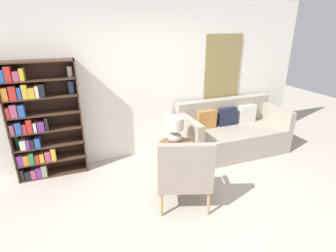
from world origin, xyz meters
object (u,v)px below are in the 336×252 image
object	(u,v)px
armchair	(185,172)
side_table	(176,147)
couch	(231,133)
table_lamp	(175,128)
bookshelf	(37,123)

from	to	relation	value
armchair	side_table	xyz separation A→B (m)	(0.21, 0.79, -0.04)
couch	side_table	size ratio (longest dim) A/B	3.51
armchair	table_lamp	xyz separation A→B (m)	(0.22, 0.84, 0.25)
side_table	table_lamp	xyz separation A→B (m)	(0.00, 0.06, 0.28)
table_lamp	armchair	bearing A→B (deg)	-104.35
couch	table_lamp	world-z (taller)	table_lamp
couch	bookshelf	bearing A→B (deg)	174.74
armchair	couch	size ratio (longest dim) A/B	0.50
armchair	table_lamp	size ratio (longest dim) A/B	2.47
side_table	table_lamp	distance (m)	0.29
bookshelf	armchair	size ratio (longest dim) A/B	1.82
bookshelf	side_table	world-z (taller)	bookshelf
table_lamp	bookshelf	bearing A→B (deg)	159.71
bookshelf	side_table	xyz separation A→B (m)	(1.94, -0.77, -0.39)
armchair	couch	bearing A→B (deg)	39.28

